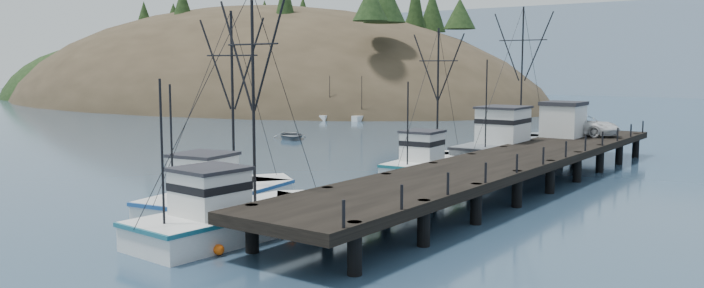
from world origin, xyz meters
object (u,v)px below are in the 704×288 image
object	(u,v)px
work_vessel	(513,148)
motorboat	(291,139)
trawler_mid	(223,197)
trawler_far	(431,164)
trawler_near	(238,217)
pier_shed	(563,119)
pickup_truck	(582,125)
pier	(510,162)

from	to	relation	value
work_vessel	motorboat	xyz separation A→B (m)	(-25.90, 3.48, -1.23)
trawler_mid	trawler_far	bearing A→B (deg)	80.10
trawler_near	pier_shed	world-z (taller)	trawler_near
trawler_far	work_vessel	bearing A→B (deg)	75.89
pier_shed	pickup_truck	bearing A→B (deg)	67.63
trawler_near	pier_shed	xyz separation A→B (m)	(3.64, 32.18, 2.60)
trawler_mid	motorboat	xyz separation A→B (m)	(-20.75, 29.08, -0.82)
pier	trawler_mid	world-z (taller)	trawler_mid
trawler_far	motorboat	size ratio (longest dim) A/B	2.10
motorboat	pier_shed	bearing A→B (deg)	-46.86
trawler_near	trawler_mid	world-z (taller)	trawler_near
pier	motorboat	size ratio (longest dim) A/B	8.76
trawler_mid	pier_shed	distance (m)	30.31
trawler_far	work_vessel	distance (m)	9.16
trawler_near	pickup_truck	xyz separation A→B (m)	(4.49, 34.24, 2.00)
trawler_near	trawler_far	bearing A→B (deg)	93.61
pier_shed	motorboat	world-z (taller)	pier_shed
pier_shed	pickup_truck	world-z (taller)	pier_shed
pickup_truck	trawler_near	bearing A→B (deg)	-178.05
trawler_near	pickup_truck	distance (m)	34.60
trawler_far	trawler_near	bearing A→B (deg)	-86.39
trawler_mid	trawler_far	distance (m)	16.98
trawler_near	pier_shed	distance (m)	32.49
trawler_near	work_vessel	size ratio (longest dim) A/B	0.77
trawler_far	motorboat	world-z (taller)	trawler_far
trawler_far	work_vessel	xyz separation A→B (m)	(2.23, 8.87, 0.41)
trawler_mid	trawler_far	world-z (taller)	trawler_mid
pier_shed	pickup_truck	xyz separation A→B (m)	(0.85, 2.07, -0.60)
trawler_near	trawler_far	distance (m)	19.77
pier	trawler_far	xyz separation A→B (m)	(-6.39, 1.44, -0.87)
motorboat	trawler_mid	bearing A→B (deg)	-101.54
trawler_near	trawler_mid	bearing A→B (deg)	144.20
trawler_far	pier	bearing A→B (deg)	-12.68
pier	pickup_truck	world-z (taller)	pickup_truck
trawler_near	pickup_truck	bearing A→B (deg)	82.53
motorboat	pickup_truck	bearing A→B (deg)	-42.85
pickup_truck	motorboat	xyz separation A→B (m)	(-29.40, -2.16, -2.82)
trawler_far	work_vessel	size ratio (longest dim) A/B	0.71
work_vessel	trawler_far	bearing A→B (deg)	-104.11
trawler_mid	pickup_truck	bearing A→B (deg)	74.51
pier	pier_shed	xyz separation A→B (m)	(-1.50, 13.88, 1.73)
work_vessel	trawler_mid	bearing A→B (deg)	-101.38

